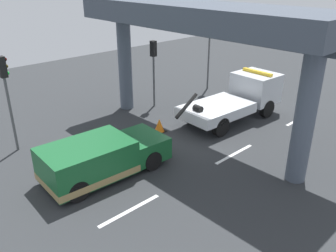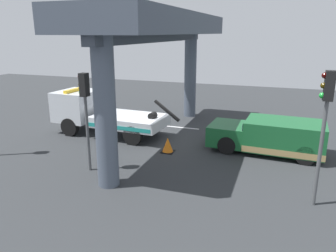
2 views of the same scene
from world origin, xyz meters
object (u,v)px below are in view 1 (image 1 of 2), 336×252
object	(u,v)px
tow_truck_white	(240,97)
traffic_light_far	(154,59)
traffic_light_near	(6,84)
traffic_cone_orange	(159,126)
towed_van_green	(101,159)
traffic_light_mid	(210,41)

from	to	relation	value
tow_truck_white	traffic_light_far	size ratio (longest dim) A/B	1.83
tow_truck_white	traffic_light_near	xyz separation A→B (m)	(-10.80, 4.65, 2.00)
traffic_cone_orange	towed_van_green	bearing A→B (deg)	-161.18
traffic_light_near	traffic_cone_orange	distance (m)	7.44
traffic_light_far	tow_truck_white	bearing A→B (deg)	-63.74
traffic_light_near	traffic_light_far	size ratio (longest dim) A/B	1.10
tow_truck_white	traffic_cone_orange	size ratio (longest dim) A/B	10.34
traffic_light_mid	traffic_cone_orange	distance (m)	8.50
towed_van_green	traffic_light_mid	bearing A→B (deg)	21.13
tow_truck_white	towed_van_green	xyz separation A→B (m)	(-9.23, 0.04, -0.42)
tow_truck_white	traffic_light_near	world-z (taller)	traffic_light_near
traffic_cone_orange	tow_truck_white	bearing A→B (deg)	-19.07
tow_truck_white	towed_van_green	distance (m)	9.24
towed_van_green	traffic_cone_orange	xyz separation A→B (m)	(4.58, 1.56, -0.44)
traffic_light_near	traffic_light_far	distance (m)	8.51
traffic_light_mid	traffic_cone_orange	world-z (taller)	traffic_light_mid
towed_van_green	traffic_light_near	bearing A→B (deg)	108.81
tow_truck_white	traffic_light_mid	xyz separation A→B (m)	(2.70, 4.65, 2.13)
traffic_light_near	traffic_light_far	xyz separation A→B (m)	(8.50, 0.00, -0.28)
towed_van_green	traffic_light_mid	size ratio (longest dim) A/B	1.16
traffic_light_far	towed_van_green	bearing A→B (deg)	-146.36
tow_truck_white	traffic_light_far	bearing A→B (deg)	116.26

